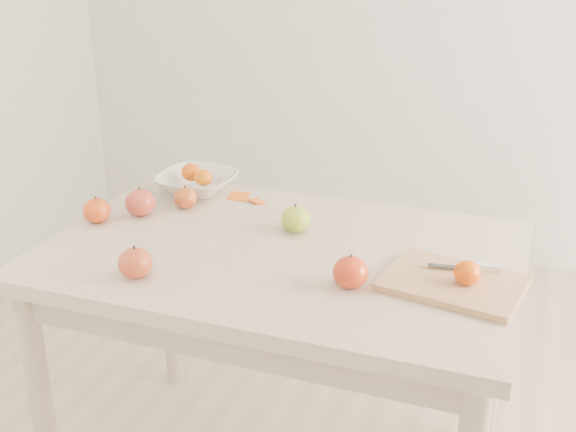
% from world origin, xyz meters
% --- Properties ---
extents(table, '(1.20, 0.80, 0.75)m').
position_xyz_m(table, '(0.00, 0.00, 0.65)').
color(table, beige).
rests_on(table, ground).
extents(cutting_board, '(0.34, 0.27, 0.02)m').
position_xyz_m(cutting_board, '(0.44, -0.06, 0.76)').
color(cutting_board, tan).
rests_on(cutting_board, table).
extents(board_tangerine, '(0.06, 0.06, 0.05)m').
position_xyz_m(board_tangerine, '(0.47, -0.07, 0.80)').
color(board_tangerine, '#CB5107').
rests_on(board_tangerine, cutting_board).
extents(fruit_bowl, '(0.24, 0.24, 0.06)m').
position_xyz_m(fruit_bowl, '(-0.39, 0.30, 0.78)').
color(fruit_bowl, white).
rests_on(fruit_bowl, table).
extents(bowl_tangerine_near, '(0.06, 0.06, 0.05)m').
position_xyz_m(bowl_tangerine_near, '(-0.42, 0.31, 0.81)').
color(bowl_tangerine_near, '#DE4507').
rests_on(bowl_tangerine_near, fruit_bowl).
extents(bowl_tangerine_far, '(0.06, 0.06, 0.05)m').
position_xyz_m(bowl_tangerine_far, '(-0.36, 0.29, 0.80)').
color(bowl_tangerine_far, orange).
rests_on(bowl_tangerine_far, fruit_bowl).
extents(orange_peel_a, '(0.06, 0.05, 0.01)m').
position_xyz_m(orange_peel_a, '(-0.25, 0.29, 0.75)').
color(orange_peel_a, orange).
rests_on(orange_peel_a, table).
extents(orange_peel_b, '(0.06, 0.05, 0.01)m').
position_xyz_m(orange_peel_b, '(-0.18, 0.28, 0.75)').
color(orange_peel_b, '#D6530F').
rests_on(orange_peel_b, table).
extents(paring_knife, '(0.17, 0.06, 0.01)m').
position_xyz_m(paring_knife, '(0.49, 0.01, 0.78)').
color(paring_knife, white).
rests_on(paring_knife, cutting_board).
extents(apple_green, '(0.08, 0.08, 0.07)m').
position_xyz_m(apple_green, '(-0.00, 0.11, 0.79)').
color(apple_green, '#648C13').
rests_on(apple_green, table).
extents(apple_red_a, '(0.07, 0.07, 0.06)m').
position_xyz_m(apple_red_a, '(-0.36, 0.17, 0.78)').
color(apple_red_a, maroon).
rests_on(apple_red_a, table).
extents(apple_red_e, '(0.08, 0.08, 0.07)m').
position_xyz_m(apple_red_e, '(0.22, -0.14, 0.79)').
color(apple_red_e, '#930302').
rests_on(apple_red_e, table).
extents(apple_red_d, '(0.08, 0.08, 0.07)m').
position_xyz_m(apple_red_d, '(-0.54, -0.02, 0.78)').
color(apple_red_d, maroon).
rests_on(apple_red_d, table).
extents(apple_red_c, '(0.08, 0.08, 0.07)m').
position_xyz_m(apple_red_c, '(-0.26, -0.27, 0.79)').
color(apple_red_c, maroon).
rests_on(apple_red_c, table).
extents(apple_red_b, '(0.09, 0.09, 0.08)m').
position_xyz_m(apple_red_b, '(-0.45, 0.07, 0.79)').
color(apple_red_b, maroon).
rests_on(apple_red_b, table).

